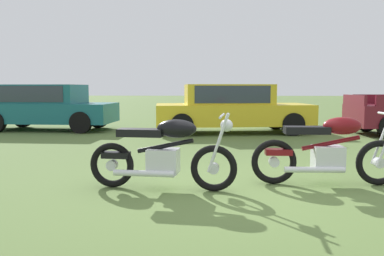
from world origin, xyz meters
The scene contains 5 objects.
ground_plane centered at (0.00, 0.00, 0.00)m, with size 120.00×120.00×0.00m, color #567038.
motorcycle_black centered at (-1.11, -0.08, 0.48)m, with size 1.97×0.64×1.02m.
motorcycle_maroon centered at (1.12, 0.31, 0.48)m, with size 2.05×0.64×1.02m.
car_teal centered at (-5.87, 6.89, 0.83)m, with size 4.10×1.91×1.43m.
car_yellow centered at (0.01, 6.49, 0.80)m, with size 4.71×2.40×1.43m.
Camera 1 is at (-0.43, -5.06, 1.34)m, focal length 36.37 mm.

